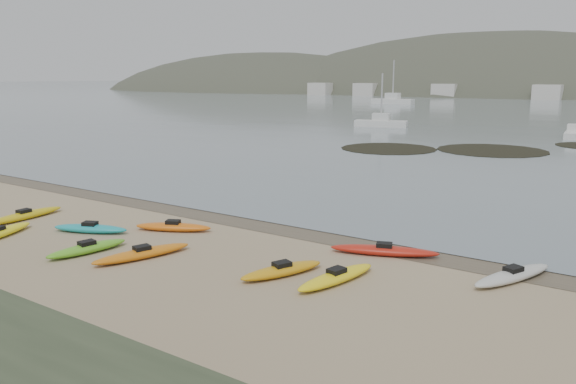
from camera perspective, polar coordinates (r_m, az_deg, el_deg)
The scene contains 4 objects.
ground at distance 24.05m, azimuth 0.00°, elevation -3.50°, with size 600.00×600.00×0.00m, color tan.
wet_sand at distance 23.81m, azimuth -0.41°, elevation -3.65°, with size 60.00×60.00×0.00m, color brown.
kayaks at distance 21.16m, azimuth -10.02°, elevation -5.34°, with size 21.47×10.12×0.34m.
kelp_mats at distance 51.91m, azimuth 18.48°, elevation 4.16°, with size 21.88×19.27×0.04m.
Camera 1 is at (13.01, -19.22, 6.31)m, focal length 35.00 mm.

